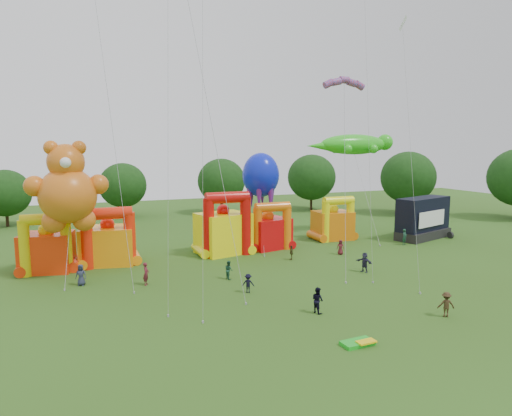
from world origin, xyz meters
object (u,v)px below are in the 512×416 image
object	(u,v)px
bouncy_castle_0	(47,249)
teddy_bear_kite	(67,195)
stage_trailer	(423,218)
octopus_kite	(262,201)
spectator_0	(81,275)
bouncy_castle_2	(224,230)
spectator_4	(291,253)
gecko_kite	(361,175)

from	to	relation	value
bouncy_castle_0	teddy_bear_kite	bearing A→B (deg)	-55.18
stage_trailer	octopus_kite	xyz separation A→B (m)	(-20.47, 4.70, 2.58)
octopus_kite	spectator_0	distance (m)	23.40
bouncy_castle_2	stage_trailer	xyz separation A→B (m)	(26.31, -1.32, -0.08)
stage_trailer	spectator_4	bearing A→B (deg)	-169.05
teddy_bear_kite	octopus_kite	world-z (taller)	teddy_bear_kite
octopus_kite	spectator_4	size ratio (longest dim) A/B	7.27
bouncy_castle_2	octopus_kite	distance (m)	7.20
teddy_bear_kite	gecko_kite	distance (m)	35.68
gecko_kite	stage_trailer	bearing A→B (deg)	-29.82
spectator_0	spectator_4	world-z (taller)	spectator_0
bouncy_castle_0	spectator_0	distance (m)	6.60
bouncy_castle_0	gecko_kite	distance (m)	37.81
bouncy_castle_2	bouncy_castle_0	bearing A→B (deg)	-177.22
bouncy_castle_2	teddy_bear_kite	world-z (taller)	teddy_bear_kite
gecko_kite	spectator_0	xyz separation A→B (m)	(-34.31, -9.29, -7.12)
spectator_0	octopus_kite	bearing A→B (deg)	45.23
bouncy_castle_0	bouncy_castle_2	size ratio (longest dim) A/B	0.82
bouncy_castle_0	octopus_kite	distance (m)	24.15
bouncy_castle_2	spectator_0	world-z (taller)	bouncy_castle_2
spectator_0	spectator_4	distance (m)	20.59
stage_trailer	gecko_kite	world-z (taller)	gecko_kite
bouncy_castle_0	stage_trailer	world-z (taller)	bouncy_castle_0
teddy_bear_kite	spectator_4	xyz separation A→B (m)	(21.31, -1.39, -6.73)
octopus_kite	spectator_4	bearing A→B (deg)	-91.08
stage_trailer	spectator_4	world-z (taller)	stage_trailer
bouncy_castle_0	spectator_4	bearing A→B (deg)	-10.74
gecko_kite	octopus_kite	world-z (taller)	gecko_kite
stage_trailer	spectator_4	size ratio (longest dim) A/B	5.84
gecko_kite	teddy_bear_kite	bearing A→B (deg)	-169.44
teddy_bear_kite	gecko_kite	size ratio (longest dim) A/B	0.92
stage_trailer	teddy_bear_kite	world-z (taller)	teddy_bear_kite
stage_trailer	spectator_0	world-z (taller)	stage_trailer
spectator_4	bouncy_castle_2	bearing A→B (deg)	-108.00
gecko_kite	spectator_4	distance (m)	17.47
teddy_bear_kite	spectator_0	world-z (taller)	teddy_bear_kite
stage_trailer	spectator_0	bearing A→B (deg)	-172.59
spectator_0	bouncy_castle_2	bearing A→B (deg)	43.49
teddy_bear_kite	octopus_kite	distance (m)	22.80
bouncy_castle_0	spectator_4	distance (m)	23.89
bouncy_castle_2	gecko_kite	bearing A→B (deg)	7.69
bouncy_castle_2	stage_trailer	distance (m)	26.34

